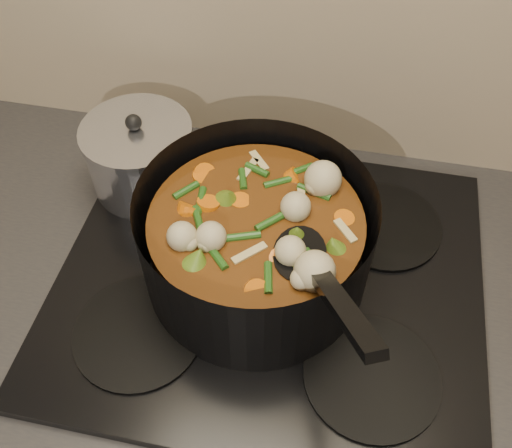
# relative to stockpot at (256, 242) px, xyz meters

# --- Properties ---
(counter) EXTENTS (2.64, 0.64, 0.91)m
(counter) POSITION_rel_stockpot_xyz_m (0.02, -0.00, -0.55)
(counter) COLOR brown
(counter) RESTS_ON ground
(stovetop) EXTENTS (0.62, 0.54, 0.03)m
(stovetop) POSITION_rel_stockpot_xyz_m (0.02, -0.00, -0.08)
(stovetop) COLOR black
(stovetop) RESTS_ON counter
(stockpot) EXTENTS (0.39, 0.43, 0.24)m
(stockpot) POSITION_rel_stockpot_xyz_m (0.00, 0.00, 0.00)
(stockpot) COLOR black
(stockpot) RESTS_ON stovetop
(saucepan) EXTENTS (0.18, 0.18, 0.14)m
(saucepan) POSITION_rel_stockpot_xyz_m (-0.22, 0.14, -0.01)
(saucepan) COLOR silver
(saucepan) RESTS_ON stovetop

